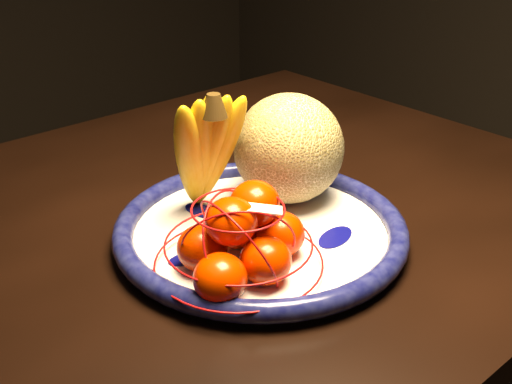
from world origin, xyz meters
TOP-DOWN VIEW (x-y plane):
  - dining_table at (0.04, -0.09)m, footprint 1.60×1.02m
  - fruit_bowl at (0.22, -0.20)m, footprint 0.40×0.40m
  - cantaloupe at (0.31, -0.15)m, footprint 0.16×0.16m
  - banana_bunch at (0.19, -0.11)m, footprint 0.13×0.13m
  - mandarin_bag at (0.14, -0.25)m, footprint 0.23×0.23m
  - price_tag at (0.15, -0.27)m, footprint 0.07×0.07m

SIDE VIEW (x-z plane):
  - dining_table at x=0.04m, z-range 0.31..1.08m
  - fruit_bowl at x=0.22m, z-range 0.77..0.81m
  - mandarin_bag at x=0.14m, z-range 0.76..0.90m
  - cantaloupe at x=0.31m, z-range 0.79..0.95m
  - price_tag at x=0.15m, z-range 0.87..0.89m
  - banana_bunch at x=0.19m, z-range 0.79..1.00m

